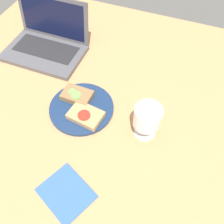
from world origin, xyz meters
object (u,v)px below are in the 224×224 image
at_px(sandwich_with_cucumber, 77,95).
at_px(laptop, 47,43).
at_px(plate, 82,108).
at_px(wine_glass, 147,118).
at_px(napkin, 66,193).
at_px(sandwich_with_tomato, 85,116).

xyz_separation_m(sandwich_with_cucumber, laptop, (-0.24, 0.20, 0.01)).
bearing_deg(plate, sandwich_with_cucumber, 133.23).
bearing_deg(wine_glass, plate, 176.88).
height_order(wine_glass, napkin, wine_glass).
distance_m(plate, sandwich_with_cucumber, 0.05).
distance_m(sandwich_with_cucumber, napkin, 0.35).
relative_size(sandwich_with_cucumber, wine_glass, 0.84).
distance_m(plate, laptop, 0.36).
bearing_deg(laptop, sandwich_with_tomato, -41.94).
height_order(sandwich_with_tomato, laptop, laptop).
relative_size(sandwich_with_tomato, wine_glass, 0.96).
xyz_separation_m(sandwich_with_cucumber, wine_glass, (0.27, -0.05, 0.06)).
xyz_separation_m(plate, sandwich_with_cucumber, (-0.03, 0.03, 0.02)).
distance_m(plate, sandwich_with_tomato, 0.05).
bearing_deg(sandwich_with_tomato, wine_glass, 6.35).
bearing_deg(napkin, laptop, 124.29).
bearing_deg(plate, laptop, 138.82).
bearing_deg(wine_glass, laptop, 153.82).
height_order(laptop, napkin, laptop).
relative_size(sandwich_with_tomato, laptop, 0.38).
relative_size(sandwich_with_tomato, sandwich_with_cucumber, 1.14).
bearing_deg(napkin, sandwich_with_tomato, 102.29).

